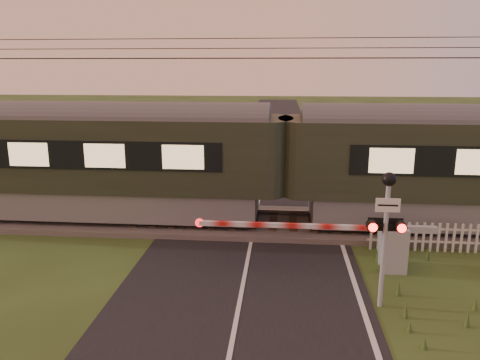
# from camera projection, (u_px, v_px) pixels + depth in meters

# --- Properties ---
(ground) EXTENTS (160.00, 160.00, 0.00)m
(ground) POSITION_uv_depth(u_px,v_px,m) (235.00, 327.00, 9.64)
(ground) COLOR #2D3A16
(ground) RESTS_ON ground
(road) EXTENTS (6.00, 140.00, 0.03)m
(road) POSITION_uv_depth(u_px,v_px,m) (235.00, 333.00, 9.41)
(road) COLOR black
(road) RESTS_ON ground
(track_bed) EXTENTS (140.00, 3.40, 0.39)m
(track_bed) POSITION_uv_depth(u_px,v_px,m) (254.00, 223.00, 15.91)
(track_bed) COLOR #47423D
(track_bed) RESTS_ON ground
(overhead_wires) EXTENTS (120.00, 0.62, 0.62)m
(overhead_wires) POSITION_uv_depth(u_px,v_px,m) (256.00, 51.00, 14.58)
(overhead_wires) COLOR black
(overhead_wires) RESTS_ON ground
(train) EXTENTS (40.73, 2.81, 3.79)m
(train) POSITION_uv_depth(u_px,v_px,m) (285.00, 163.00, 15.33)
(train) COLOR gray
(train) RESTS_ON ground
(boom_gate) EXTENTS (6.38, 0.92, 1.22)m
(boom_gate) POSITION_uv_depth(u_px,v_px,m) (384.00, 244.00, 12.39)
(boom_gate) COLOR gray
(boom_gate) RESTS_ON ground
(crossing_signal) EXTENTS (0.79, 0.34, 3.08)m
(crossing_signal) POSITION_uv_depth(u_px,v_px,m) (386.00, 216.00, 10.00)
(crossing_signal) COLOR gray
(crossing_signal) RESTS_ON ground
(picket_fence) EXTENTS (3.19, 0.07, 0.87)m
(picket_fence) POSITION_uv_depth(u_px,v_px,m) (423.00, 237.00, 13.54)
(picket_fence) COLOR silver
(picket_fence) RESTS_ON ground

